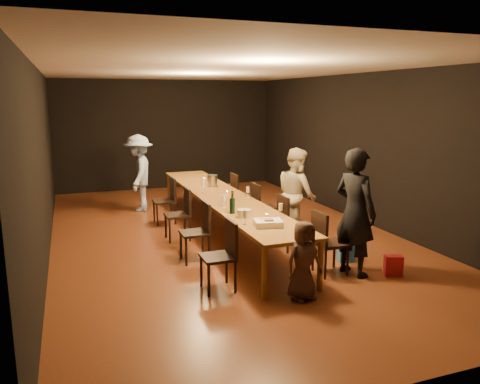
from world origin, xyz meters
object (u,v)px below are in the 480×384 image
object	(u,v)px
table	(222,198)
chair_left_3	(164,201)
chair_left_1	(194,232)
champagne_bottle	(232,202)
woman_tan	(297,194)
plate_stack	(244,213)
ice_bucket	(212,180)
chair_right_1	(293,222)
chair_right_2	(265,207)
woman_birthday	(355,212)
birthday_cake	(268,223)
chair_left_0	(218,256)
chair_right_3	(243,195)
chair_right_0	(331,243)
man_blue	(139,173)
child	(304,261)
chair_left_2	(177,214)

from	to	relation	value
table	chair_left_3	distance (m)	1.49
chair_left_1	champagne_bottle	world-z (taller)	champagne_bottle
woman_tan	table	bearing A→B (deg)	59.59
chair_left_3	plate_stack	xyz separation A→B (m)	(0.66, -2.84, 0.34)
champagne_bottle	ice_bucket	size ratio (longest dim) A/B	1.56
chair_right_1	woman_tan	world-z (taller)	woman_tan
chair_right_2	chair_left_1	size ratio (longest dim) A/B	1.00
chair_right_2	woman_tan	world-z (taller)	woman_tan
chair_right_2	chair_left_3	world-z (taller)	same
woman_birthday	birthday_cake	world-z (taller)	woman_birthday
chair_left_0	woman_tan	world-z (taller)	woman_tan
birthday_cake	ice_bucket	size ratio (longest dim) A/B	1.89
chair_right_3	chair_left_1	world-z (taller)	same
chair_right_3	chair_left_1	distance (m)	2.94
birthday_cake	plate_stack	xyz separation A→B (m)	(-0.14, 0.57, 0.02)
chair_right_3	champagne_bottle	distance (m)	2.84
chair_right_0	man_blue	size ratio (longest dim) A/B	0.54
plate_stack	chair_left_0	bearing A→B (deg)	-130.79
child	plate_stack	bearing A→B (deg)	91.72
man_blue	child	world-z (taller)	man_blue
chair_right_1	chair_left_2	size ratio (longest dim) A/B	1.00
chair_right_1	chair_left_0	world-z (taller)	same
chair_right_0	man_blue	xyz separation A→B (m)	(-2.00, 4.88, 0.39)
man_blue	chair_left_1	bearing A→B (deg)	19.30
woman_birthday	ice_bucket	xyz separation A→B (m)	(-1.06, 3.48, -0.05)
chair_right_0	woman_birthday	distance (m)	0.56
chair_left_2	woman_tan	world-z (taller)	woman_tan
chair_right_0	plate_stack	xyz separation A→B (m)	(-1.04, 0.76, 0.34)
chair_left_0	woman_birthday	xyz separation A→B (m)	(2.00, -0.13, 0.45)
chair_right_3	child	size ratio (longest dim) A/B	0.91
champagne_bottle	chair_left_3	bearing A→B (deg)	102.53
chair_right_3	chair_left_0	xyz separation A→B (m)	(-1.70, -3.60, 0.00)
chair_left_0	birthday_cake	xyz separation A→B (m)	(0.80, 0.19, 0.33)
chair_right_3	woman_birthday	bearing A→B (deg)	4.60
chair_left_2	champagne_bottle	bearing A→B (deg)	-157.29
chair_right_1	child	world-z (taller)	child
woman_tan	plate_stack	xyz separation A→B (m)	(-1.34, -0.92, -0.02)
chair_right_0	chair_left_2	world-z (taller)	same
chair_left_0	chair_left_1	xyz separation A→B (m)	(0.00, 1.20, 0.00)
chair_right_0	chair_right_3	bearing A→B (deg)	180.00
chair_right_2	woman_birthday	bearing A→B (deg)	6.76
chair_right_2	child	size ratio (longest dim) A/B	0.91
chair_right_0	ice_bucket	distance (m)	3.45
chair_left_3	woman_birthday	distance (m)	4.26
table	woman_tan	distance (m)	1.36
chair_left_2	woman_tan	size ratio (longest dim) A/B	0.56
chair_left_2	ice_bucket	xyz separation A→B (m)	(0.94, 0.94, 0.40)
chair_right_3	woman_birthday	xyz separation A→B (m)	(0.30, -3.73, 0.45)
chair_left_3	woman_tan	distance (m)	2.80
chair_left_0	woman_tan	bearing A→B (deg)	-50.04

